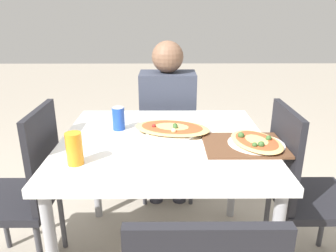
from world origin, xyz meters
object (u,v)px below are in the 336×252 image
chair_side_right (301,186)px  pizza_main (172,129)px  chair_side_left (26,187)px  pizza_second (256,142)px  chair_far_seated (168,127)px  dining_table (164,153)px  person_seated (168,110)px  drink_glass (74,149)px  soda_can (119,118)px

chair_side_right → pizza_main: 0.72m
chair_side_left → pizza_second: 1.17m
chair_far_seated → chair_side_left: 1.13m
dining_table → person_seated: size_ratio=0.88×
chair_side_left → chair_side_right: size_ratio=1.00×
chair_side_right → pizza_second: chair_side_right is taller
chair_far_seated → drink_glass: bearing=70.1°
pizza_main → pizza_second: 0.44m
chair_far_seated → person_seated: person_seated is taller
person_seated → pizza_main: (0.02, -0.60, 0.08)m
pizza_main → soda_can: bearing=170.9°
person_seated → pizza_main: 0.61m
dining_table → chair_far_seated: bearing=88.4°
dining_table → chair_far_seated: 0.83m
chair_side_left → person_seated: bearing=-43.7°
soda_can → dining_table: bearing=-30.4°
person_seated → pizza_main: size_ratio=2.60×
chair_far_seated → pizza_main: (0.02, -0.72, 0.26)m
pizza_main → chair_side_right: bearing=-13.4°
soda_can → pizza_second: soda_can is taller
chair_side_left → chair_side_right: bearing=-90.0°
drink_glass → pizza_second: (0.81, 0.18, -0.05)m
chair_side_left → chair_far_seated: bearing=-39.6°
chair_side_left → chair_side_right: same height
dining_table → chair_far_seated: size_ratio=1.11×
chair_far_seated → chair_side_right: 1.11m
drink_glass → pizza_second: bearing=12.6°
person_seated → soda_can: bearing=64.3°
dining_table → pizza_second: (0.44, -0.09, 0.10)m
dining_table → person_seated: (0.02, 0.70, 0.02)m
dining_table → drink_glass: 0.48m
person_seated → soda_can: (-0.27, -0.55, 0.12)m
chair_far_seated → drink_glass: 1.20m
chair_far_seated → soda_can: size_ratio=7.42×
drink_glass → person_seated: bearing=67.8°
pizza_main → soda_can: soda_can is taller
chair_side_right → pizza_second: 0.37m
dining_table → pizza_second: 0.46m
dining_table → soda_can: bearing=149.6°
chair_side_left → soda_can: size_ratio=7.42×
chair_side_right → soda_can: bearing=-102.1°
chair_side_left → pizza_second: size_ratio=2.59×
chair_far_seated → chair_side_left: size_ratio=1.00×
drink_glass → chair_side_left: bearing=147.3°
soda_can → pizza_main: bearing=-9.1°
pizza_main → soda_can: (-0.29, 0.05, 0.04)m
chair_side_right → pizza_second: size_ratio=2.59×
soda_can → pizza_second: 0.72m
soda_can → drink_glass: drink_glass is taller
person_seated → drink_glass: person_seated is taller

